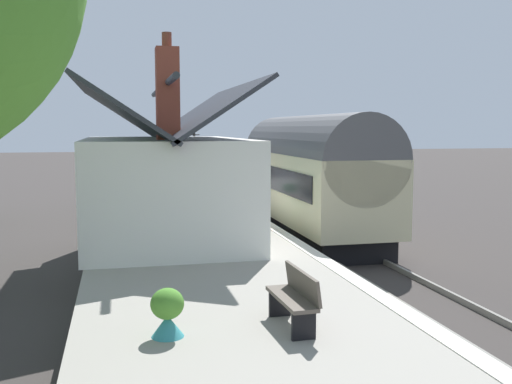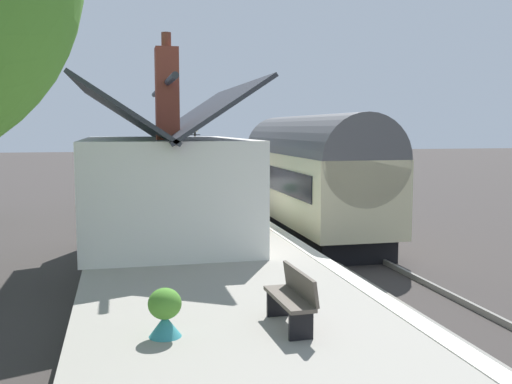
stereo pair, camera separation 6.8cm
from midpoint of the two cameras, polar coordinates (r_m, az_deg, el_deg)
ground_plane at (r=19.81m, az=4.10°, el=-5.12°), size 160.00×160.00×0.00m
platform at (r=18.98m, az=-6.85°, el=-4.34°), size 32.00×5.53×0.86m
platform_edge_coping at (r=19.35m, az=0.78°, el=-2.78°), size 32.00×0.36×0.02m
rail_near at (r=20.32m, az=8.49°, el=-4.68°), size 52.00×0.08×0.14m
rail_far at (r=19.85m, az=4.60°, el=-4.90°), size 52.00×0.08×0.14m
train at (r=20.94m, az=5.51°, el=1.61°), size 9.78×2.73×4.32m
station_building at (r=16.69m, az=-8.72°, el=0.85°), size 7.79×4.51×5.36m
bench_platform_end at (r=9.17m, az=3.76°, el=-10.01°), size 1.42×0.49×0.88m
bench_mid_platform at (r=24.25m, az=-7.03°, el=0.12°), size 1.42×0.50×0.88m
bench_by_lamp at (r=22.33m, az=-6.42°, el=-0.40°), size 1.41×0.46×0.88m
planter_corner_building at (r=24.35m, az=-4.77°, el=-0.11°), size 0.48×0.48×0.70m
planter_edge_near at (r=27.19m, az=-9.56°, el=0.33°), size 0.95×0.32×0.60m
planter_bench_left at (r=8.88m, az=-8.54°, el=-11.45°), size 0.49×0.49×0.72m
planter_bench_right at (r=29.50m, az=-13.36°, el=0.67°), size 0.73×0.32×0.56m
planter_edge_far at (r=17.59m, az=0.12°, el=-2.36°), size 0.56×0.56×0.77m
planter_by_door at (r=28.43m, az=-13.03°, el=0.69°), size 0.41×0.41×0.71m
planter_under_sign at (r=22.64m, az=-11.12°, el=-0.63°), size 0.51×0.51×0.79m
lamp_post_platform at (r=28.25m, az=-5.82°, el=4.74°), size 0.32×0.50×3.27m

